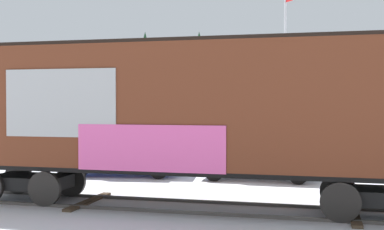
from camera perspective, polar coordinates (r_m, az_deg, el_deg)
name	(u,v)px	position (r m, az deg, el deg)	size (l,w,h in m)	color
ground_plane	(234,210)	(13.18, 4.68, -10.51)	(260.00, 260.00, 0.00)	silver
track	(247,209)	(13.09, 6.17, -10.43)	(60.02, 3.75, 0.08)	#4C4742
freight_car	(189,109)	(13.10, -0.35, 0.65)	(13.47, 3.11, 4.39)	#5B2B19
flagpole	(287,52)	(26.50, 10.57, 6.90)	(0.86, 1.07, 8.71)	silver
hillside	(294,90)	(92.22, 11.30, 2.78)	(147.28, 36.38, 14.70)	slate
parked_car_blue	(124,153)	(19.38, -7.64, -4.22)	(4.45, 2.32, 1.66)	navy
parked_car_silver	(257,155)	(18.37, 7.25, -4.40)	(4.25, 2.12, 1.71)	#B7BABF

